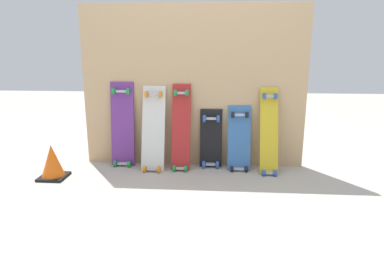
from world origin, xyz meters
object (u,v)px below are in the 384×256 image
object	(u,v)px
skateboard_blue	(239,142)
skateboard_purple	(123,128)
skateboard_black	(211,141)
skateboard_yellow	(269,134)
skateboard_white	(153,132)
traffic_cone	(52,162)
skateboard_red	(181,131)

from	to	relation	value
skateboard_blue	skateboard_purple	bearing A→B (deg)	178.25
skateboard_black	skateboard_yellow	distance (m)	0.57
skateboard_white	skateboard_purple	bearing A→B (deg)	167.06
skateboard_white	skateboard_blue	distance (m)	0.84
skateboard_purple	skateboard_yellow	bearing A→B (deg)	-3.26
skateboard_black	traffic_cone	size ratio (longest dim) A/B	2.03
skateboard_blue	traffic_cone	size ratio (longest dim) A/B	2.19
skateboard_red	traffic_cone	size ratio (longest dim) A/B	2.84
traffic_cone	skateboard_blue	bearing A→B (deg)	12.47
skateboard_blue	skateboard_yellow	distance (m)	0.29
skateboard_red	skateboard_blue	distance (m)	0.58
skateboard_red	skateboard_black	bearing A→B (deg)	12.08
skateboard_black	skateboard_blue	distance (m)	0.28
skateboard_black	traffic_cone	distance (m)	1.49
skateboard_white	skateboard_red	xyz separation A→B (m)	(0.27, 0.02, 0.01)
skateboard_red	traffic_cone	distance (m)	1.21
skateboard_white	skateboard_black	xyz separation A→B (m)	(0.56, 0.08, -0.11)
skateboard_purple	skateboard_black	bearing A→B (deg)	0.64
skateboard_purple	skateboard_red	distance (m)	0.60
skateboard_red	skateboard_black	world-z (taller)	skateboard_red
skateboard_black	skateboard_yellow	world-z (taller)	skateboard_yellow
skateboard_black	skateboard_purple	bearing A→B (deg)	-179.36
skateboard_purple	skateboard_blue	distance (m)	1.17
skateboard_red	skateboard_yellow	bearing A→B (deg)	-1.99
skateboard_purple	skateboard_black	world-z (taller)	skateboard_purple
skateboard_white	skateboard_red	world-z (taller)	skateboard_red
skateboard_white	skateboard_blue	bearing A→B (deg)	2.68
skateboard_yellow	skateboard_blue	bearing A→B (deg)	170.47
traffic_cone	skateboard_white	bearing A→B (deg)	21.24
skateboard_white	skateboard_yellow	bearing A→B (deg)	-0.37
skateboard_black	traffic_cone	xyz separation A→B (m)	(-1.43, -0.42, -0.11)
skateboard_yellow	traffic_cone	xyz separation A→B (m)	(-1.98, -0.33, -0.21)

